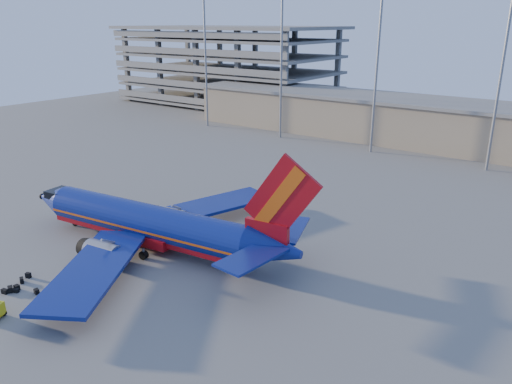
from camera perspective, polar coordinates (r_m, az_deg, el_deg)
ground at (r=54.11m, az=-2.55°, el=-5.90°), size 220.00×220.00×0.00m
terminal_building at (r=99.96m, az=23.91°, el=6.73°), size 122.00×16.00×8.50m
parking_garage at (r=146.10m, az=-3.24°, el=14.62°), size 62.00×32.00×21.40m
light_mast_row at (r=88.08m, az=19.92°, el=14.51°), size 101.60×1.60×28.65m
aircraft_main at (r=53.16m, az=-11.54°, el=-3.69°), size 35.91×34.35×12.19m
luggage_pile at (r=50.15m, az=-25.51°, el=-9.71°), size 3.83×3.25×0.53m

